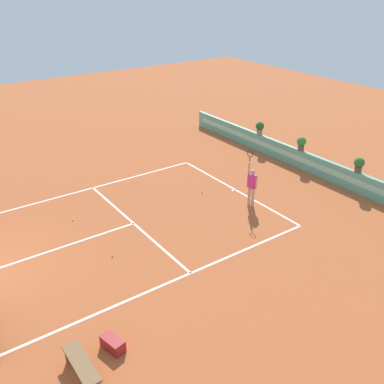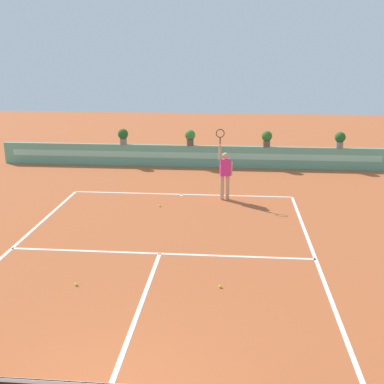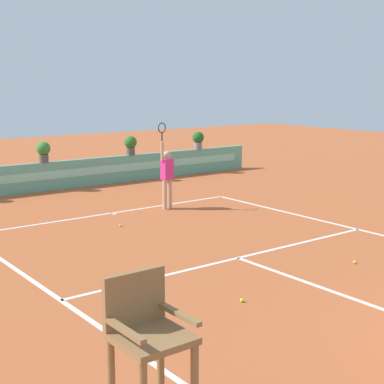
{
  "view_description": "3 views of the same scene",
  "coord_description": "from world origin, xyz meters",
  "px_view_note": "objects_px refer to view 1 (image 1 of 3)",
  "views": [
    {
      "loc": [
        14.03,
        -0.53,
        9.16
      ],
      "look_at": [
        0.65,
        8.9,
        1.0
      ],
      "focal_mm": 40.58,
      "sensor_mm": 36.0,
      "label": 1
    },
    {
      "loc": [
        1.89,
        -5.3,
        5.26
      ],
      "look_at": [
        0.65,
        8.9,
        1.0
      ],
      "focal_mm": 44.82,
      "sensor_mm": 36.0,
      "label": 2
    },
    {
      "loc": [
        -8.1,
        -2.64,
        3.74
      ],
      "look_at": [
        0.65,
        8.9,
        1.0
      ],
      "focal_mm": 54.66,
      "sensor_mm": 36.0,
      "label": 3
    }
  ],
  "objects_px": {
    "gear_bag": "(113,344)",
    "tennis_ball_mid_court": "(73,220)",
    "tennis_player": "(252,184)",
    "potted_plant_right": "(359,164)",
    "tennis_ball_near_baseline": "(112,256)",
    "tennis_ball_by_sideline": "(202,193)",
    "potted_plant_centre": "(301,143)",
    "bench_courtside": "(82,366)",
    "potted_plant_left": "(260,127)"
  },
  "relations": [
    {
      "from": "gear_bag",
      "to": "tennis_ball_mid_court",
      "type": "relative_size",
      "value": 10.29
    },
    {
      "from": "tennis_player",
      "to": "potted_plant_right",
      "type": "distance_m",
      "value": 5.31
    },
    {
      "from": "tennis_ball_near_baseline",
      "to": "tennis_ball_mid_court",
      "type": "bearing_deg",
      "value": -176.7
    },
    {
      "from": "tennis_ball_by_sideline",
      "to": "potted_plant_centre",
      "type": "relative_size",
      "value": 0.09
    },
    {
      "from": "bench_courtside",
      "to": "tennis_ball_mid_court",
      "type": "distance_m",
      "value": 8.19
    },
    {
      "from": "tennis_ball_mid_court",
      "to": "potted_plant_left",
      "type": "xyz_separation_m",
      "value": [
        -1.57,
        11.95,
        1.38
      ]
    },
    {
      "from": "bench_courtside",
      "to": "potted_plant_left",
      "type": "relative_size",
      "value": 2.21
    },
    {
      "from": "tennis_ball_near_baseline",
      "to": "potted_plant_right",
      "type": "xyz_separation_m",
      "value": [
        1.72,
        11.76,
        1.38
      ]
    },
    {
      "from": "bench_courtside",
      "to": "gear_bag",
      "type": "relative_size",
      "value": 2.29
    },
    {
      "from": "tennis_player",
      "to": "tennis_ball_by_sideline",
      "type": "bearing_deg",
      "value": -154.82
    },
    {
      "from": "tennis_ball_mid_court",
      "to": "potted_plant_centre",
      "type": "height_order",
      "value": "potted_plant_centre"
    },
    {
      "from": "tennis_player",
      "to": "potted_plant_right",
      "type": "bearing_deg",
      "value": 70.36
    },
    {
      "from": "tennis_ball_mid_court",
      "to": "tennis_ball_by_sideline",
      "type": "xyz_separation_m",
      "value": [
        1.05,
        5.92,
        0.0
      ]
    },
    {
      "from": "tennis_player",
      "to": "tennis_ball_mid_court",
      "type": "xyz_separation_m",
      "value": [
        -3.27,
        -6.97,
        -1.02
      ]
    },
    {
      "from": "tennis_ball_near_baseline",
      "to": "potted_plant_centre",
      "type": "xyz_separation_m",
      "value": [
        -1.77,
        11.76,
        1.38
      ]
    },
    {
      "from": "tennis_ball_near_baseline",
      "to": "bench_courtside",
      "type": "bearing_deg",
      "value": -33.82
    },
    {
      "from": "tennis_ball_by_sideline",
      "to": "potted_plant_left",
      "type": "bearing_deg",
      "value": 113.46
    },
    {
      "from": "tennis_ball_by_sideline",
      "to": "potted_plant_left",
      "type": "distance_m",
      "value": 6.72
    },
    {
      "from": "tennis_player",
      "to": "tennis_ball_mid_court",
      "type": "bearing_deg",
      "value": -115.16
    },
    {
      "from": "bench_courtside",
      "to": "tennis_ball_by_sideline",
      "type": "bearing_deg",
      "value": 127.56
    },
    {
      "from": "bench_courtside",
      "to": "tennis_ball_by_sideline",
      "type": "xyz_separation_m",
      "value": [
        -6.66,
        8.66,
        -0.34
      ]
    },
    {
      "from": "bench_courtside",
      "to": "tennis_ball_by_sideline",
      "type": "height_order",
      "value": "bench_courtside"
    },
    {
      "from": "gear_bag",
      "to": "tennis_player",
      "type": "distance_m",
      "value": 9.6
    },
    {
      "from": "potted_plant_left",
      "to": "tennis_ball_mid_court",
      "type": "bearing_deg",
      "value": -82.51
    },
    {
      "from": "bench_courtside",
      "to": "tennis_ball_by_sideline",
      "type": "relative_size",
      "value": 23.53
    },
    {
      "from": "potted_plant_right",
      "to": "potted_plant_left",
      "type": "distance_m",
      "value": 6.62
    },
    {
      "from": "potted_plant_centre",
      "to": "tennis_player",
      "type": "bearing_deg",
      "value": -71.08
    },
    {
      "from": "potted_plant_centre",
      "to": "potted_plant_left",
      "type": "relative_size",
      "value": 1.0
    },
    {
      "from": "tennis_ball_near_baseline",
      "to": "potted_plant_right",
      "type": "distance_m",
      "value": 11.97
    },
    {
      "from": "gear_bag",
      "to": "potted_plant_left",
      "type": "distance_m",
      "value": 16.34
    },
    {
      "from": "tennis_ball_by_sideline",
      "to": "potted_plant_left",
      "type": "height_order",
      "value": "potted_plant_left"
    },
    {
      "from": "potted_plant_centre",
      "to": "potted_plant_right",
      "type": "relative_size",
      "value": 1.0
    },
    {
      "from": "tennis_ball_mid_court",
      "to": "bench_courtside",
      "type": "bearing_deg",
      "value": -19.59
    },
    {
      "from": "bench_courtside",
      "to": "gear_bag",
      "type": "height_order",
      "value": "bench_courtside"
    },
    {
      "from": "tennis_player",
      "to": "tennis_ball_by_sideline",
      "type": "distance_m",
      "value": 2.66
    },
    {
      "from": "bench_courtside",
      "to": "tennis_ball_mid_court",
      "type": "bearing_deg",
      "value": 160.41
    },
    {
      "from": "tennis_ball_mid_court",
      "to": "potted_plant_centre",
      "type": "bearing_deg",
      "value": 82.56
    },
    {
      "from": "gear_bag",
      "to": "tennis_ball_by_sideline",
      "type": "bearing_deg",
      "value": 129.38
    },
    {
      "from": "tennis_player",
      "to": "potted_plant_left",
      "type": "distance_m",
      "value": 6.96
    },
    {
      "from": "gear_bag",
      "to": "tennis_ball_near_baseline",
      "type": "xyz_separation_m",
      "value": [
        -3.98,
        1.9,
        -0.15
      ]
    },
    {
      "from": "tennis_player",
      "to": "tennis_ball_near_baseline",
      "type": "distance_m",
      "value": 6.85
    },
    {
      "from": "tennis_player",
      "to": "potted_plant_right",
      "type": "xyz_separation_m",
      "value": [
        1.78,
        4.99,
        0.36
      ]
    },
    {
      "from": "tennis_player",
      "to": "tennis_ball_near_baseline",
      "type": "relative_size",
      "value": 38.01
    },
    {
      "from": "tennis_ball_near_baseline",
      "to": "tennis_ball_mid_court",
      "type": "distance_m",
      "value": 3.33
    },
    {
      "from": "potted_plant_right",
      "to": "tennis_ball_mid_court",
      "type": "bearing_deg",
      "value": -112.91
    },
    {
      "from": "tennis_player",
      "to": "tennis_ball_by_sideline",
      "type": "xyz_separation_m",
      "value": [
        -2.22,
        -1.05,
        -1.02
      ]
    },
    {
      "from": "bench_courtside",
      "to": "tennis_player",
      "type": "xyz_separation_m",
      "value": [
        -4.44,
        9.71,
        0.67
      ]
    },
    {
      "from": "gear_bag",
      "to": "potted_plant_centre",
      "type": "distance_m",
      "value": 14.87
    },
    {
      "from": "gear_bag",
      "to": "tennis_player",
      "type": "height_order",
      "value": "tennis_player"
    },
    {
      "from": "gear_bag",
      "to": "tennis_ball_by_sideline",
      "type": "height_order",
      "value": "gear_bag"
    }
  ]
}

